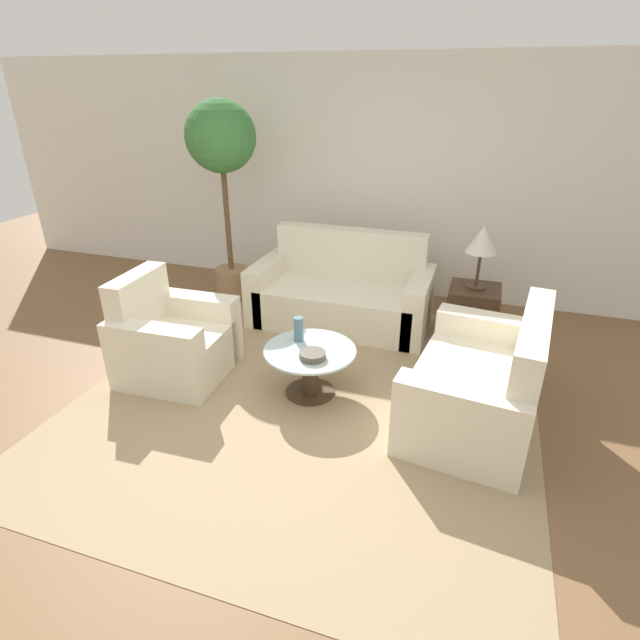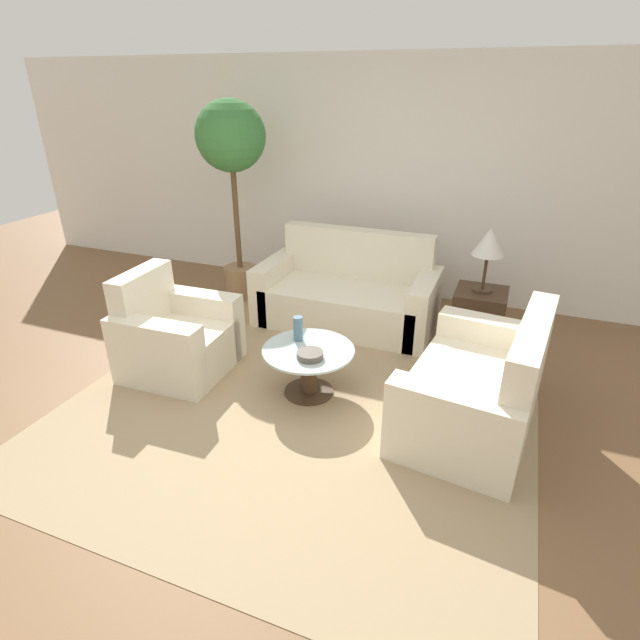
% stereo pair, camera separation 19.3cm
% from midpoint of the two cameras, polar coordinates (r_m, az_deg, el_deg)
% --- Properties ---
extents(ground_plane, '(14.00, 14.00, 0.00)m').
position_cam_midpoint_polar(ground_plane, '(3.78, -5.18, -12.23)').
color(ground_plane, brown).
extents(wall_back, '(10.00, 0.06, 2.60)m').
position_cam_midpoint_polar(wall_back, '(5.90, 7.76, 15.52)').
color(wall_back, white).
rests_on(wall_back, ground_plane).
extents(rug, '(3.51, 3.71, 0.01)m').
position_cam_midpoint_polar(rug, '(4.14, 0.06, -8.25)').
color(rug, tan).
rests_on(rug, ground_plane).
extents(sofa_main, '(1.81, 0.89, 0.92)m').
position_cam_midpoint_polar(sofa_main, '(5.26, 4.36, 2.90)').
color(sofa_main, beige).
rests_on(sofa_main, ground_plane).
extents(armchair, '(0.85, 0.89, 0.88)m').
position_cam_midpoint_polar(armchair, '(4.50, -15.21, -2.06)').
color(armchair, beige).
rests_on(armchair, ground_plane).
extents(loveseat, '(1.01, 1.47, 0.90)m').
position_cam_midpoint_polar(loveseat, '(3.84, 19.49, -7.85)').
color(loveseat, beige).
rests_on(loveseat, ground_plane).
extents(coffee_table, '(0.73, 0.73, 0.41)m').
position_cam_midpoint_polar(coffee_table, '(4.00, 0.07, -5.15)').
color(coffee_table, '#422D1E').
rests_on(coffee_table, ground_plane).
extents(side_table, '(0.48, 0.48, 0.52)m').
position_cam_midpoint_polar(side_table, '(5.09, 18.67, 0.41)').
color(side_table, '#422D1E').
rests_on(side_table, ground_plane).
extents(table_lamp, '(0.29, 0.29, 0.61)m').
position_cam_midpoint_polar(table_lamp, '(4.84, 19.87, 8.18)').
color(table_lamp, '#422D1E').
rests_on(table_lamp, side_table).
extents(potted_plant, '(0.73, 0.73, 2.17)m').
position_cam_midpoint_polar(potted_plant, '(5.60, -9.02, 18.11)').
color(potted_plant, '#93704C').
rests_on(potted_plant, ground_plane).
extents(vase, '(0.08, 0.08, 0.21)m').
position_cam_midpoint_polar(vase, '(4.02, -1.15, -1.01)').
color(vase, slate).
rests_on(vase, coffee_table).
extents(bowl, '(0.20, 0.20, 0.05)m').
position_cam_midpoint_polar(bowl, '(3.80, 0.30, -4.04)').
color(bowl, brown).
rests_on(bowl, coffee_table).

